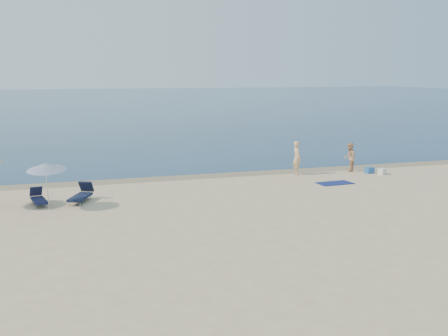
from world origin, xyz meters
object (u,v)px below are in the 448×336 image
Objects in this scene: umbrella_near at (46,167)px; blue_cooler at (369,170)px; person_right at (350,157)px; person_left at (297,158)px.

blue_cooler is at bearing 30.29° from umbrella_near.
person_right is 1.34m from blue_cooler.
person_left reaches higher than blue_cooler.
umbrella_near is at bearing 178.49° from blue_cooler.
person_left is 3.28m from person_right.
umbrella_near reaches higher than person_right.
blue_cooler is 0.23× the size of umbrella_near.
blue_cooler is (4.06, -0.90, -0.76)m from person_left.
person_left is 13.86m from umbrella_near.
person_right is 17.02m from umbrella_near.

